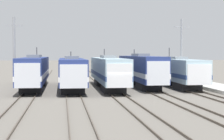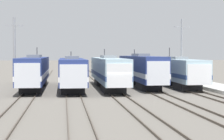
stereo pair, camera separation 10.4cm
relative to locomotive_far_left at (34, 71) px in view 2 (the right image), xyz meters
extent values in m
plane|color=#666059|center=(9.11, -9.05, -2.18)|extent=(400.00, 400.00, 0.00)
cube|color=#4C4238|center=(-0.72, -9.05, -2.10)|extent=(0.07, 120.00, 0.15)
cube|color=#4C4238|center=(0.72, -9.05, -2.10)|extent=(0.07, 120.00, 0.15)
cube|color=#4C4238|center=(3.84, -9.05, -2.10)|extent=(0.07, 120.00, 0.15)
cube|color=#4C4238|center=(5.27, -9.05, -2.10)|extent=(0.07, 120.00, 0.15)
cube|color=#4C4238|center=(8.39, -9.05, -2.10)|extent=(0.07, 120.00, 0.15)
cube|color=#4C4238|center=(9.82, -9.05, -2.10)|extent=(0.07, 120.00, 0.15)
cube|color=#4C4238|center=(12.94, -9.05, -2.10)|extent=(0.07, 120.00, 0.15)
cube|color=#4C4238|center=(14.38, -9.05, -2.10)|extent=(0.07, 120.00, 0.15)
cube|color=#4C4238|center=(17.49, -9.05, -2.10)|extent=(0.07, 120.00, 0.15)
cube|color=#4C4238|center=(18.93, -9.05, -2.10)|extent=(0.07, 120.00, 0.15)
cube|color=black|center=(0.00, -4.26, -1.70)|extent=(2.36, 4.27, 0.95)
cube|color=black|center=(0.00, 5.45, -1.70)|extent=(2.36, 4.27, 0.95)
cube|color=navy|center=(0.00, 0.60, 0.24)|extent=(2.77, 19.42, 2.93)
cube|color=silver|center=(0.00, 0.60, -0.35)|extent=(2.81, 19.46, 0.53)
cube|color=silver|center=(0.00, -8.00, 0.02)|extent=(2.55, 2.43, 2.49)
cube|color=black|center=(0.00, -9.13, 0.56)|extent=(2.17, 0.08, 0.70)
cube|color=slate|center=(0.00, 0.60, 1.87)|extent=(1.53, 4.86, 0.35)
cylinder|color=#38383D|center=(0.00, 4.87, 2.37)|extent=(0.12, 0.12, 1.34)
cube|color=black|center=(4.55, -5.53, -1.70)|extent=(2.52, 3.89, 0.95)
cube|color=black|center=(4.55, 3.30, -1.70)|extent=(2.52, 3.89, 0.95)
cube|color=navy|center=(4.55, -1.11, 0.16)|extent=(2.97, 17.66, 2.78)
cube|color=silver|center=(4.55, -1.11, -0.39)|extent=(3.01, 17.70, 0.50)
cube|color=silver|center=(4.55, -9.08, -0.05)|extent=(2.73, 1.94, 2.36)
cube|color=black|center=(4.55, -9.96, 0.47)|extent=(2.32, 0.08, 0.66)
cube|color=slate|center=(4.55, -1.11, 1.73)|extent=(1.63, 4.42, 0.35)
cylinder|color=#38383D|center=(4.55, 2.77, 2.00)|extent=(0.12, 0.12, 0.90)
cube|color=#232326|center=(9.11, -5.22, -1.70)|extent=(2.38, 4.24, 0.95)
cube|color=#232326|center=(9.11, 4.43, -1.70)|extent=(2.38, 4.24, 0.95)
cube|color=#9EBCCC|center=(9.11, -0.39, 0.20)|extent=(2.80, 19.28, 2.85)
cube|color=navy|center=(9.11, -0.39, -0.37)|extent=(2.84, 19.32, 0.51)
cube|color=silver|center=(9.11, -9.00, -0.02)|extent=(2.57, 2.27, 2.42)
cube|color=black|center=(9.11, -10.06, 0.52)|extent=(2.19, 0.08, 0.68)
cube|color=gray|center=(9.11, -0.39, 1.80)|extent=(1.54, 4.82, 0.35)
cylinder|color=#38383D|center=(9.11, 3.85, 2.22)|extent=(0.12, 0.12, 1.20)
cube|color=black|center=(13.66, -3.00, -1.70)|extent=(2.34, 4.19, 0.95)
cube|color=black|center=(13.66, 6.52, -1.70)|extent=(2.34, 4.19, 0.95)
cube|color=navy|center=(13.66, 1.76, 0.31)|extent=(2.75, 19.03, 3.07)
cube|color=silver|center=(13.66, 1.76, -0.31)|extent=(2.79, 19.07, 0.55)
cube|color=silver|center=(13.66, -6.99, 0.08)|extent=(2.53, 1.72, 2.61)
cube|color=black|center=(13.66, -7.78, 0.65)|extent=(2.15, 0.08, 0.73)
cube|color=slate|center=(13.66, 1.76, 2.02)|extent=(1.51, 4.76, 0.35)
cylinder|color=#38383D|center=(13.66, 5.95, 2.31)|extent=(0.12, 0.12, 0.94)
cube|color=#232326|center=(18.21, -3.80, -1.70)|extent=(2.54, 3.56, 0.95)
cube|color=#232326|center=(18.21, 4.29, -1.70)|extent=(2.54, 3.56, 0.95)
cube|color=#9EBCCC|center=(18.21, 0.24, 0.11)|extent=(2.99, 16.17, 2.68)
cube|color=navy|center=(18.21, 0.24, -0.42)|extent=(3.03, 16.21, 0.48)
cube|color=silver|center=(18.21, -6.99, -0.09)|extent=(2.75, 1.91, 2.27)
cube|color=black|center=(18.21, -7.86, 0.41)|extent=(2.34, 0.08, 0.64)
cube|color=gray|center=(18.21, 0.24, 1.63)|extent=(1.64, 4.04, 0.35)
cylinder|color=#38383D|center=(18.21, 3.80, 2.23)|extent=(0.12, 0.12, 1.56)
cylinder|color=gray|center=(-2.93, 4.41, 2.44)|extent=(0.33, 0.33, 9.23)
cube|color=gray|center=(-2.93, 4.41, 5.94)|extent=(2.26, 0.16, 0.16)
cylinder|color=gray|center=(20.20, 4.41, 2.44)|extent=(0.33, 0.33, 9.23)
cube|color=gray|center=(20.20, 4.41, 5.94)|extent=(2.26, 0.16, 0.16)
camera|label=1|loc=(3.50, -46.79, 2.21)|focal=60.00mm
camera|label=2|loc=(3.61, -46.80, 2.21)|focal=60.00mm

